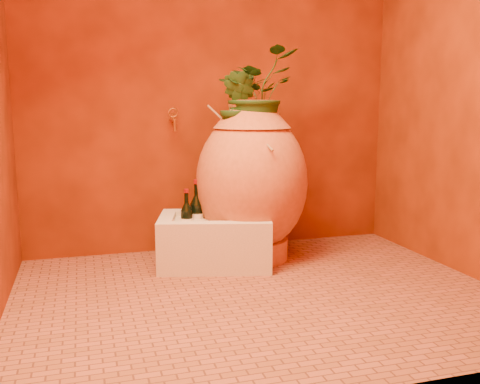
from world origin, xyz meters
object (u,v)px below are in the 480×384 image
object	(u,v)px
amphora	(252,181)
wine_bottle_c	(231,218)
wall_tap	(173,119)
wine_bottle_b	(187,220)
wine_bottle_a	(197,216)
stone_basin	(215,242)

from	to	relation	value
amphora	wine_bottle_c	xyz separation A→B (m)	(-0.14, -0.01, -0.22)
wall_tap	wine_bottle_b	bearing A→B (deg)	-86.17
wine_bottle_c	wine_bottle_b	bearing A→B (deg)	-177.59
wine_bottle_b	wine_bottle_a	bearing A→B (deg)	32.02
stone_basin	wall_tap	distance (m)	0.84
wall_tap	stone_basin	bearing A→B (deg)	-62.77
wine_bottle_c	amphora	bearing A→B (deg)	4.64
stone_basin	wine_bottle_c	world-z (taller)	wine_bottle_c
amphora	wine_bottle_b	size ratio (longest dim) A/B	3.33
stone_basin	wine_bottle_c	size ratio (longest dim) A/B	2.58
amphora	wine_bottle_b	distance (m)	0.48
wine_bottle_a	stone_basin	bearing A→B (deg)	-47.97
amphora	stone_basin	distance (m)	0.44
amphora	wall_tap	xyz separation A→B (m)	(-0.44, 0.28, 0.39)
amphora	wall_tap	distance (m)	0.65
stone_basin	wall_tap	xyz separation A→B (m)	(-0.18, 0.35, 0.74)
wine_bottle_b	amphora	bearing A→B (deg)	3.15
stone_basin	wine_bottle_b	xyz separation A→B (m)	(-0.16, 0.05, 0.13)
amphora	wine_bottle_a	xyz separation A→B (m)	(-0.35, 0.02, -0.20)
wine_bottle_a	wine_bottle_b	xyz separation A→B (m)	(-0.07, -0.05, -0.02)
wine_bottle_b	stone_basin	bearing A→B (deg)	-18.55
wine_bottle_a	wine_bottle_c	bearing A→B (deg)	-8.92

